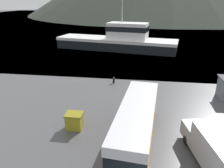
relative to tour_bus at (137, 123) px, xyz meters
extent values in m
plane|color=#475B6B|center=(0.15, 133.91, -1.77)|extent=(240.00, 240.00, 0.00)
cube|color=#B26614|center=(0.00, -0.01, -0.85)|extent=(3.42, 10.26, 0.94)
cube|color=black|center=(0.00, -0.01, 0.16)|extent=(3.35, 10.05, 1.07)
cube|color=silver|center=(0.00, -0.01, 1.03)|extent=(3.42, 10.26, 0.67)
cube|color=black|center=(0.49, 5.01, -0.03)|extent=(2.15, 0.27, 1.45)
cylinder|color=black|center=(-0.73, 3.60, -1.32)|extent=(0.39, 0.93, 0.90)
cylinder|color=black|center=(1.41, 3.39, -1.32)|extent=(0.39, 0.93, 0.90)
cylinder|color=black|center=(-1.42, -3.42, -1.32)|extent=(0.39, 0.93, 0.90)
cube|color=silver|center=(5.16, -2.26, -0.37)|extent=(2.72, 4.58, 2.09)
cube|color=silver|center=(4.58, 0.75, -0.84)|extent=(2.25, 2.17, 1.15)
cube|color=black|center=(4.75, -0.13, 0.10)|extent=(1.63, 0.37, 0.73)
cylinder|color=black|center=(3.78, 0.35, -1.42)|extent=(0.35, 0.73, 0.70)
cylinder|color=black|center=(5.47, 0.68, -1.42)|extent=(0.35, 0.73, 0.70)
cube|color=black|center=(-5.64, 32.80, -0.57)|extent=(26.22, 10.50, 2.40)
cube|color=white|center=(-5.64, 32.80, 0.33)|extent=(26.48, 10.61, 0.60)
cube|color=white|center=(-3.13, 32.33, 2.29)|extent=(8.80, 5.58, 3.31)
cube|color=black|center=(-3.13, 32.33, 2.78)|extent=(8.98, 5.73, 0.99)
cylinder|color=#B2B2B7|center=(-4.33, 32.56, 6.70)|extent=(0.20, 0.20, 5.52)
cube|color=olive|center=(-5.24, 1.34, -1.15)|extent=(1.31, 1.12, 1.25)
cube|color=olive|center=(-5.24, 1.34, -0.45)|extent=(1.45, 1.23, 0.14)
cylinder|color=black|center=(-3.37, 12.43, -1.47)|extent=(0.28, 0.28, 0.60)
sphere|color=black|center=(-3.37, 12.43, -1.09)|extent=(0.32, 0.32, 0.32)
camera|label=1|loc=(0.15, -14.09, 8.55)|focal=35.00mm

